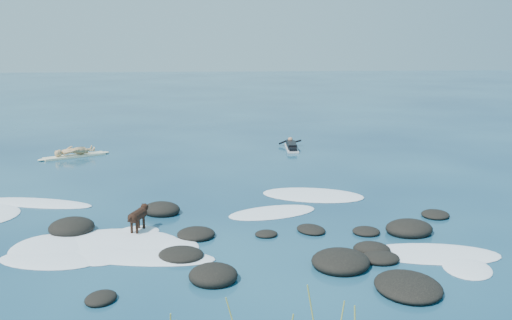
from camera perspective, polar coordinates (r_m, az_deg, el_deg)
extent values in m
plane|color=#0A2642|center=(15.98, -5.14, -6.22)|extent=(160.00, 160.00, 0.00)
ellipsoid|color=black|center=(13.06, 8.45, -10.00)|extent=(1.79, 1.82, 0.44)
ellipsoid|color=black|center=(15.30, 10.96, -7.03)|extent=(0.78, 0.78, 0.21)
ellipsoid|color=black|center=(14.84, -6.02, -7.37)|extent=(1.25, 1.24, 0.29)
ellipsoid|color=black|center=(16.92, -9.44, -4.92)|extent=(1.45, 1.39, 0.44)
ellipsoid|color=black|center=(13.52, -7.50, -9.37)|extent=(1.38, 1.32, 0.29)
ellipsoid|color=black|center=(11.74, -15.26, -13.20)|extent=(0.83, 0.88, 0.21)
ellipsoid|color=black|center=(12.17, 14.96, -12.10)|extent=(1.38, 1.60, 0.34)
ellipsoid|color=black|center=(13.96, 11.50, -8.77)|extent=(1.11, 1.04, 0.34)
ellipsoid|color=black|center=(15.88, -17.96, -6.43)|extent=(1.54, 1.52, 0.49)
ellipsoid|color=black|center=(12.25, -4.30, -11.43)|extent=(1.30, 1.30, 0.43)
ellipsoid|color=black|center=(17.21, 17.49, -5.23)|extent=(1.11, 1.15, 0.22)
ellipsoid|color=black|center=(15.57, 15.06, -6.65)|extent=(1.53, 1.42, 0.45)
ellipsoid|color=black|center=(13.54, 12.32, -9.56)|extent=(0.89, 0.78, 0.26)
ellipsoid|color=black|center=(15.24, 5.52, -6.94)|extent=(1.00, 1.09, 0.20)
ellipsoid|color=black|center=(14.86, 1.03, -7.41)|extent=(0.71, 0.67, 0.17)
ellipsoid|color=white|center=(14.84, -20.10, -8.32)|extent=(2.15, 2.45, 0.12)
ellipsoid|color=white|center=(14.11, -20.03, -9.37)|extent=(2.60, 1.75, 0.12)
ellipsoid|color=white|center=(18.96, -21.03, -4.05)|extent=(3.84, 2.12, 0.12)
ellipsoid|color=white|center=(14.74, -13.20, -8.03)|extent=(3.59, 2.94, 0.12)
ellipsoid|color=white|center=(13.65, 20.36, -10.10)|extent=(1.41, 1.63, 0.12)
ellipsoid|color=white|center=(14.20, -14.81, -8.88)|extent=(1.69, 1.98, 0.12)
ellipsoid|color=white|center=(18.71, 5.72, -3.51)|extent=(3.72, 2.74, 0.12)
ellipsoid|color=white|center=(14.13, -7.84, -8.70)|extent=(1.06, 1.37, 0.12)
ellipsoid|color=white|center=(13.76, -11.72, -9.42)|extent=(3.88, 1.95, 0.12)
ellipsoid|color=white|center=(14.26, 17.25, -8.95)|extent=(3.37, 1.91, 0.12)
ellipsoid|color=white|center=(16.77, 1.67, -5.27)|extent=(2.99, 2.04, 0.12)
ellipsoid|color=white|center=(15.47, -11.67, -7.00)|extent=(1.10, 0.90, 0.12)
cube|color=beige|center=(25.93, -17.69, 0.38)|extent=(2.52, 1.76, 0.09)
ellipsoid|color=beige|center=(26.34, -15.01, 0.71)|extent=(0.60, 0.52, 0.09)
ellipsoid|color=beige|center=(25.57, -20.45, 0.04)|extent=(0.60, 0.52, 0.09)
imported|color=tan|center=(25.77, -17.81, 2.32)|extent=(0.66, 0.74, 1.69)
cube|color=silver|center=(26.56, 3.57, 1.19)|extent=(0.68, 2.25, 0.08)
ellipsoid|color=silver|center=(27.65, 3.39, 1.61)|extent=(0.30, 0.50, 0.08)
cube|color=black|center=(26.53, 3.57, 1.51)|extent=(0.51, 1.39, 0.22)
sphere|color=#AD795B|center=(27.28, 3.44, 2.06)|extent=(0.25, 0.25, 0.23)
cylinder|color=black|center=(27.44, 2.83, 1.84)|extent=(0.56, 0.26, 0.25)
cylinder|color=black|center=(27.48, 4.00, 1.84)|extent=(0.54, 0.34, 0.25)
cube|color=black|center=(25.80, 3.70, 1.12)|extent=(0.39, 0.58, 0.14)
cylinder|color=black|center=(15.23, -11.78, -5.44)|extent=(0.46, 0.63, 0.28)
sphere|color=black|center=(15.45, -11.35, -5.17)|extent=(0.37, 0.37, 0.29)
sphere|color=black|center=(15.01, -12.23, -5.71)|extent=(0.34, 0.34, 0.26)
sphere|color=black|center=(15.56, -11.09, -4.65)|extent=(0.27, 0.27, 0.21)
cone|color=black|center=(15.67, -10.89, -4.59)|extent=(0.15, 0.16, 0.11)
cone|color=black|center=(15.55, -11.30, -4.35)|extent=(0.11, 0.10, 0.10)
cone|color=black|center=(15.51, -10.94, -4.39)|extent=(0.11, 0.10, 0.10)
cylinder|color=black|center=(15.52, -11.65, -6.25)|extent=(0.09, 0.09, 0.37)
cylinder|color=black|center=(15.45, -11.16, -6.31)|extent=(0.09, 0.09, 0.37)
cylinder|color=black|center=(15.19, -12.32, -6.69)|extent=(0.09, 0.09, 0.37)
cylinder|color=black|center=(15.12, -11.82, -6.75)|extent=(0.09, 0.09, 0.37)
cylinder|color=black|center=(14.89, -12.46, -5.67)|extent=(0.14, 0.27, 0.16)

